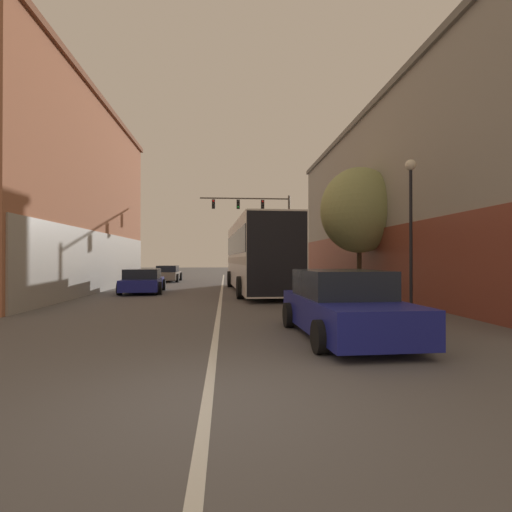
{
  "coord_description": "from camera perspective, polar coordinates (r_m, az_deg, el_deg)",
  "views": [
    {
      "loc": [
        0.23,
        -4.91,
        1.76
      ],
      "look_at": [
        1.76,
        15.29,
        1.92
      ],
      "focal_mm": 28.0,
      "sensor_mm": 36.0,
      "label": 1
    }
  ],
  "objects": [
    {
      "name": "building_right_storefront",
      "position": [
        24.2,
        23.11,
        7.04
      ],
      "size": [
        7.98,
        27.14,
        9.57
      ],
      "color": "#9E998E",
      "rests_on": "ground_plane"
    },
    {
      "name": "building_left_brick",
      "position": [
        25.08,
        -30.33,
        7.89
      ],
      "size": [
        8.73,
        19.71,
        10.51
      ],
      "color": "#A86647",
      "rests_on": "ground_plane"
    },
    {
      "name": "traffic_signal_gantry",
      "position": [
        35.13,
        0.74,
        5.57
      ],
      "size": [
        7.9,
        0.36,
        7.38
      ],
      "color": "#514C47",
      "rests_on": "ground_plane"
    },
    {
      "name": "lane_center_line",
      "position": [
        21.93,
        -4.93,
        -5.04
      ],
      "size": [
        0.14,
        45.9,
        0.01
      ],
      "color": "silver",
      "rests_on": "ground_plane"
    },
    {
      "name": "hatchback_foreground",
      "position": [
        9.32,
        12.38,
        -6.9
      ],
      "size": [
        2.33,
        4.77,
        1.5
      ],
      "rotation": [
        0.0,
        0.0,
        1.61
      ],
      "color": "navy",
      "rests_on": "ground_plane"
    },
    {
      "name": "parked_car_left_mid",
      "position": [
        21.78,
        -15.85,
        -3.47
      ],
      "size": [
        2.38,
        4.59,
        1.25
      ],
      "rotation": [
        0.0,
        0.0,
        1.65
      ],
      "color": "navy",
      "rests_on": "ground_plane"
    },
    {
      "name": "parked_car_left_near",
      "position": [
        32.22,
        -12.44,
        -2.49
      ],
      "size": [
        1.96,
        4.57,
        1.25
      ],
      "rotation": [
        0.0,
        0.0,
        1.59
      ],
      "color": "slate",
      "rests_on": "ground_plane"
    },
    {
      "name": "bus",
      "position": [
        21.59,
        0.18,
        0.39
      ],
      "size": [
        3.23,
        12.4,
        3.71
      ],
      "rotation": [
        0.0,
        0.0,
        1.62
      ],
      "color": "silver",
      "rests_on": "ground_plane"
    },
    {
      "name": "street_lamp",
      "position": [
        13.68,
        21.24,
        5.04
      ],
      "size": [
        0.35,
        0.35,
        4.94
      ],
      "color": "black",
      "rests_on": "ground_plane"
    },
    {
      "name": "street_tree_near",
      "position": [
        20.24,
        14.52,
        6.33
      ],
      "size": [
        3.79,
        3.41,
        6.24
      ],
      "color": "#3D2D1E",
      "rests_on": "ground_plane"
    },
    {
      "name": "ground_plane",
      "position": [
        5.22,
        -7.01,
        -20.12
      ],
      "size": [
        160.0,
        160.0,
        0.0
      ],
      "primitive_type": "plane",
      "color": "#565454"
    }
  ]
}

